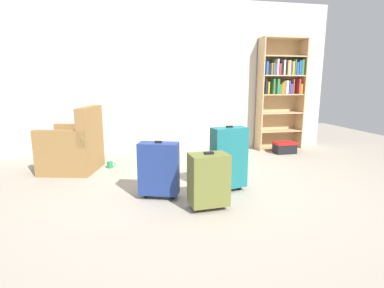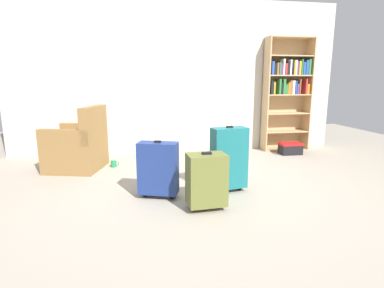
{
  "view_description": "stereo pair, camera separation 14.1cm",
  "coord_description": "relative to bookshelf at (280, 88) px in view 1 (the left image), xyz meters",
  "views": [
    {
      "loc": [
        -0.78,
        -3.14,
        1.23
      ],
      "look_at": [
        -0.09,
        0.12,
        0.55
      ],
      "focal_mm": 28.55,
      "sensor_mm": 36.0,
      "label": 1
    },
    {
      "loc": [
        -0.64,
        -3.17,
        1.23
      ],
      "look_at": [
        -0.09,
        0.12,
        0.55
      ],
      "focal_mm": 28.55,
      "sensor_mm": 36.0,
      "label": 2
    }
  ],
  "objects": [
    {
      "name": "suitcase_olive",
      "position": [
        -1.98,
        -2.42,
        -0.81
      ],
      "size": [
        0.39,
        0.28,
        0.57
      ],
      "color": "brown",
      "rests_on": "ground"
    },
    {
      "name": "mug",
      "position": [
        -3.0,
        -0.72,
        -1.06
      ],
      "size": [
        0.12,
        0.08,
        0.1
      ],
      "color": "#1E7F4C",
      "rests_on": "ground"
    },
    {
      "name": "storage_box",
      "position": [
        -0.06,
        -0.38,
        -1.0
      ],
      "size": [
        0.37,
        0.24,
        0.2
      ],
      "color": "black",
      "rests_on": "ground"
    },
    {
      "name": "back_wall",
      "position": [
        -1.94,
        0.2,
        0.19
      ],
      "size": [
        5.73,
        0.1,
        2.6
      ],
      "primitive_type": "cube",
      "color": "beige",
      "rests_on": "ground"
    },
    {
      "name": "ground_plane",
      "position": [
        -1.94,
        -2.01,
        -1.11
      ],
      "size": [
        10.02,
        10.02,
        0.0
      ],
      "primitive_type": "plane",
      "color": "#9E9384"
    },
    {
      "name": "bookshelf",
      "position": [
        0.0,
        0.0,
        0.0
      ],
      "size": [
        0.83,
        0.29,
        1.99
      ],
      "color": "tan",
      "rests_on": "ground"
    },
    {
      "name": "suitcase_navy_blue",
      "position": [
        -2.42,
        -2.03,
        -0.78
      ],
      "size": [
        0.46,
        0.32,
        0.63
      ],
      "color": "navy",
      "rests_on": "ground"
    },
    {
      "name": "armchair",
      "position": [
        -3.48,
        -0.74,
        -0.79
      ],
      "size": [
        0.85,
        0.85,
        0.9
      ],
      "color": "olive",
      "rests_on": "ground"
    },
    {
      "name": "suitcase_teal",
      "position": [
        -1.62,
        -1.97,
        -0.72
      ],
      "size": [
        0.42,
        0.26,
        0.75
      ],
      "color": "#19666B",
      "rests_on": "ground"
    }
  ]
}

